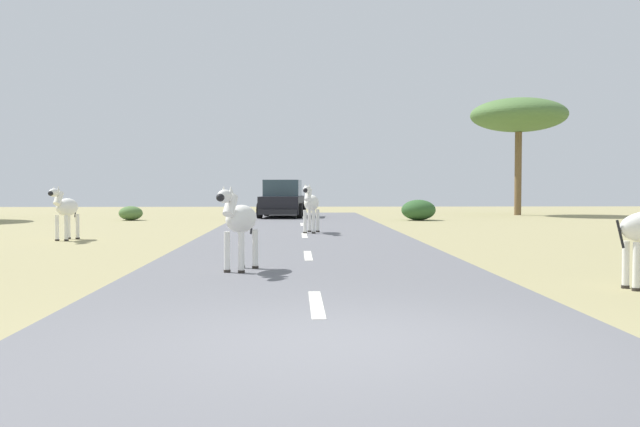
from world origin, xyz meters
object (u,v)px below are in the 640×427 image
at_px(zebra_2, 66,208).
at_px(tree_5, 519,116).
at_px(zebra_1, 311,204).
at_px(bush_0, 131,213).
at_px(car_0, 282,200).
at_px(bush_1, 418,210).
at_px(zebra_0, 239,220).

height_order(zebra_2, tree_5, tree_5).
xyz_separation_m(zebra_1, bush_0, (-7.70, 9.42, -0.64)).
relative_size(car_0, bush_0, 4.31).
distance_m(tree_5, bush_0, 19.99).
distance_m(zebra_1, car_0, 11.44).
distance_m(bush_0, bush_1, 12.63).
bearing_deg(zebra_2, bush_1, -128.32).
relative_size(bush_0, bush_1, 0.69).
xyz_separation_m(zebra_2, bush_1, (11.71, 11.12, -0.44)).
height_order(car_0, bush_0, car_0).
xyz_separation_m(car_0, tree_5, (12.13, 3.04, 4.28)).
xyz_separation_m(zebra_2, car_0, (5.70, 13.48, -0.04)).
bearing_deg(zebra_2, tree_5, -129.01).
bearing_deg(zebra_2, bush_0, -77.31).
relative_size(zebra_1, tree_5, 0.26).
distance_m(zebra_0, bush_1, 19.80).
distance_m(zebra_1, bush_1, 10.29).
height_order(zebra_1, tree_5, tree_5).
bearing_deg(zebra_0, bush_0, -54.55).
height_order(zebra_0, tree_5, tree_5).
xyz_separation_m(zebra_2, tree_5, (17.83, 16.52, 4.23)).
xyz_separation_m(car_0, bush_1, (6.01, -2.36, -0.40)).
distance_m(zebra_0, zebra_1, 9.83).
bearing_deg(bush_0, zebra_2, -85.48).
bearing_deg(car_0, zebra_1, 99.80).
bearing_deg(zebra_1, zebra_0, 94.34).
distance_m(zebra_0, zebra_2, 9.34).
relative_size(tree_5, bush_1, 4.01).
height_order(zebra_0, car_0, car_0).
bearing_deg(zebra_0, car_0, -73.60).
distance_m(zebra_0, tree_5, 27.50).
bearing_deg(bush_0, zebra_1, -50.71).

